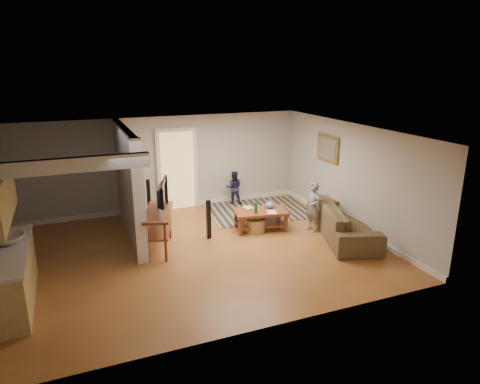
% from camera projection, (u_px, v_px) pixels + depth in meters
% --- Properties ---
extents(ground, '(7.50, 7.50, 0.00)m').
position_uv_depth(ground, '(200.00, 251.00, 9.03)').
color(ground, brown).
rests_on(ground, ground).
extents(room_shell, '(7.54, 6.02, 2.52)m').
position_uv_depth(room_shell, '(141.00, 185.00, 8.60)').
color(room_shell, '#B3B0AC').
rests_on(room_shell, ground).
extents(area_rug, '(2.90, 2.24, 0.01)m').
position_uv_depth(area_rug, '(260.00, 210.00, 11.52)').
color(area_rug, black).
rests_on(area_rug, ground).
extents(sofa, '(1.75, 2.70, 0.74)m').
position_uv_depth(sofa, '(344.00, 236.00, 9.80)').
color(sofa, '#4B3C25').
rests_on(sofa, ground).
extents(coffee_table, '(1.33, 0.92, 0.72)m').
position_uv_depth(coffee_table, '(261.00, 214.00, 10.12)').
color(coffee_table, '#612F17').
rests_on(coffee_table, ground).
extents(tv_console, '(0.90, 1.46, 1.18)m').
position_uv_depth(tv_console, '(159.00, 215.00, 8.88)').
color(tv_console, '#612F17').
rests_on(tv_console, ground).
extents(speaker_left, '(0.09, 0.09, 0.90)m').
position_uv_depth(speaker_left, '(209.00, 219.00, 9.57)').
color(speaker_left, black).
rests_on(speaker_left, ground).
extents(speaker_right, '(0.11, 0.11, 0.95)m').
position_uv_depth(speaker_right, '(149.00, 197.00, 11.09)').
color(speaker_right, black).
rests_on(speaker_right, ground).
extents(toy_basket, '(0.49, 0.49, 0.44)m').
position_uv_depth(toy_basket, '(255.00, 224.00, 10.03)').
color(toy_basket, olive).
rests_on(toy_basket, ground).
extents(child, '(0.33, 0.46, 1.18)m').
position_uv_depth(child, '(312.00, 231.00, 10.13)').
color(child, slate).
rests_on(child, ground).
extents(toddler, '(0.55, 0.49, 0.95)m').
position_uv_depth(toddler, '(234.00, 204.00, 12.08)').
color(toddler, '#1D1D3C').
rests_on(toddler, ground).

